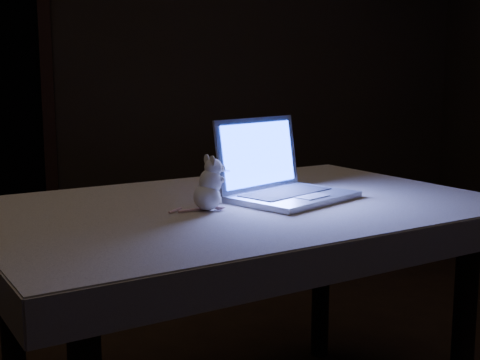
{
  "coord_description": "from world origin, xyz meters",
  "views": [
    {
      "loc": [
        -0.24,
        -1.94,
        1.22
      ],
      "look_at": [
        0.17,
        0.05,
        0.89
      ],
      "focal_mm": 48.0,
      "sensor_mm": 36.0,
      "label": 1
    }
  ],
  "objects": [
    {
      "name": "plush_mouse",
      "position": [
        0.05,
        -0.07,
        0.9
      ],
      "size": [
        0.14,
        0.14,
        0.17
      ],
      "primitive_type": null,
      "rotation": [
        0.0,
        0.0,
        0.18
      ],
      "color": "white",
      "rests_on": "tablecloth"
    },
    {
      "name": "table",
      "position": [
        0.17,
        0.02,
        0.4
      ],
      "size": [
        1.75,
        1.43,
        0.81
      ],
      "primitive_type": null,
      "rotation": [
        0.0,
        0.0,
        0.35
      ],
      "color": "black",
      "rests_on": "floor"
    },
    {
      "name": "tablecloth",
      "position": [
        0.17,
        0.04,
        0.76
      ],
      "size": [
        1.91,
        1.63,
        0.1
      ],
      "primitive_type": null,
      "rotation": [
        0.0,
        0.0,
        0.42
      ],
      "color": "beige",
      "rests_on": "table"
    },
    {
      "name": "laptop",
      "position": [
        0.35,
        0.03,
        0.95
      ],
      "size": [
        0.51,
        0.5,
        0.26
      ],
      "primitive_type": null,
      "rotation": [
        0.0,
        0.0,
        0.61
      ],
      "color": "#ABABB0",
      "rests_on": "tablecloth"
    },
    {
      "name": "back_wall",
      "position": [
        0.0,
        2.5,
        1.3
      ],
      "size": [
        4.5,
        0.04,
        2.6
      ],
      "primitive_type": "cube",
      "color": "black",
      "rests_on": "ground"
    }
  ]
}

